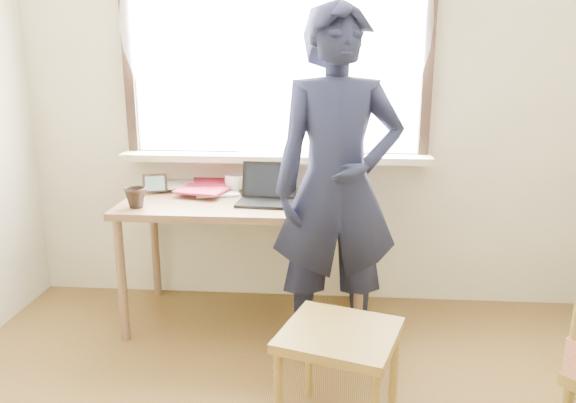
# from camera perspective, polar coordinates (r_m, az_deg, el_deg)

# --- Properties ---
(room_shell) EXTENTS (3.52, 4.02, 2.61)m
(room_shell) POSITION_cam_1_polar(r_m,az_deg,el_deg) (1.61, -1.29, 18.43)
(room_shell) COLOR beige
(room_shell) RESTS_ON ground
(desk) EXTENTS (1.37, 0.68, 0.73)m
(desk) POSITION_cam_1_polar(r_m,az_deg,el_deg) (3.19, -4.33, -1.16)
(desk) COLOR brown
(desk) RESTS_ON ground
(laptop) EXTENTS (0.33, 0.27, 0.21)m
(laptop) POSITION_cam_1_polar(r_m,az_deg,el_deg) (3.10, -2.11, 0.85)
(laptop) COLOR black
(laptop) RESTS_ON desk
(mug_white) EXTENTS (0.17, 0.17, 0.10)m
(mug_white) POSITION_cam_1_polar(r_m,az_deg,el_deg) (3.38, -5.38, 1.92)
(mug_white) COLOR white
(mug_white) RESTS_ON desk
(mug_dark) EXTENTS (0.12, 0.12, 0.11)m
(mug_dark) POSITION_cam_1_polar(r_m,az_deg,el_deg) (3.10, -15.21, 0.37)
(mug_dark) COLOR black
(mug_dark) RESTS_ON desk
(mouse) EXTENTS (0.10, 0.07, 0.04)m
(mouse) POSITION_cam_1_polar(r_m,az_deg,el_deg) (3.03, 4.55, -0.15)
(mouse) COLOR black
(mouse) RESTS_ON desk
(desk_clutter) EXTENTS (0.80, 0.45, 0.04)m
(desk_clutter) POSITION_cam_1_polar(r_m,az_deg,el_deg) (3.40, -7.16, 1.52)
(desk_clutter) COLOR white
(desk_clutter) RESTS_ON desk
(book_a) EXTENTS (0.34, 0.37, 0.03)m
(book_a) POSITION_cam_1_polar(r_m,az_deg,el_deg) (3.46, -10.22, 1.47)
(book_a) COLOR white
(book_a) RESTS_ON desk
(book_b) EXTENTS (0.19, 0.24, 0.02)m
(book_b) POSITION_cam_1_polar(r_m,az_deg,el_deg) (3.39, 3.08, 1.33)
(book_b) COLOR white
(book_b) RESTS_ON desk
(picture_frame) EXTENTS (0.14, 0.06, 0.11)m
(picture_frame) POSITION_cam_1_polar(r_m,az_deg,el_deg) (3.38, -13.36, 1.67)
(picture_frame) COLOR black
(picture_frame) RESTS_ON desk
(work_chair) EXTENTS (0.55, 0.54, 0.46)m
(work_chair) POSITION_cam_1_polar(r_m,az_deg,el_deg) (2.36, 5.23, -14.44)
(work_chair) COLOR olive
(work_chair) RESTS_ON ground
(person) EXTENTS (0.71, 0.53, 1.78)m
(person) POSITION_cam_1_polar(r_m,az_deg,el_deg) (2.80, 5.03, 1.46)
(person) COLOR black
(person) RESTS_ON ground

